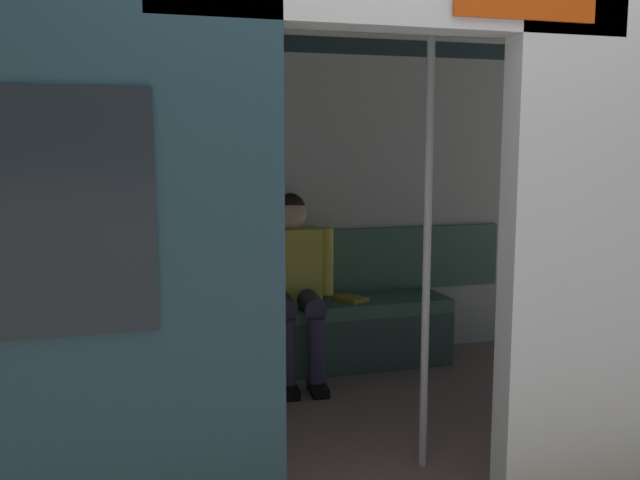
% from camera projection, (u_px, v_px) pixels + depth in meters
% --- Properties ---
extents(train_car, '(6.40, 2.53, 2.22)m').
position_uv_depth(train_car, '(303.00, 155.00, 3.53)').
color(train_car, silver).
rests_on(train_car, ground_plane).
extents(bench_seat, '(2.42, 0.44, 0.46)m').
position_uv_depth(bench_seat, '(274.00, 322.00, 4.58)').
color(bench_seat, '#4C7566').
rests_on(bench_seat, ground_plane).
extents(person_seated, '(0.55, 0.70, 1.19)m').
position_uv_depth(person_seated, '(293.00, 273.00, 4.51)').
color(person_seated, '#D8CC4C').
rests_on(person_seated, ground_plane).
extents(handbag, '(0.26, 0.15, 0.17)m').
position_uv_depth(handbag, '(220.00, 295.00, 4.51)').
color(handbag, maroon).
rests_on(handbag, bench_seat).
extents(book, '(0.24, 0.27, 0.03)m').
position_uv_depth(book, '(350.00, 298.00, 4.73)').
color(book, gold).
rests_on(book, bench_seat).
extents(grab_pole_door, '(0.04, 0.04, 2.08)m').
position_uv_depth(grab_pole_door, '(269.00, 259.00, 2.88)').
color(grab_pole_door, silver).
rests_on(grab_pole_door, ground_plane).
extents(grab_pole_far, '(0.04, 0.04, 2.08)m').
position_uv_depth(grab_pole_far, '(427.00, 248.00, 3.19)').
color(grab_pole_far, silver).
rests_on(grab_pole_far, ground_plane).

